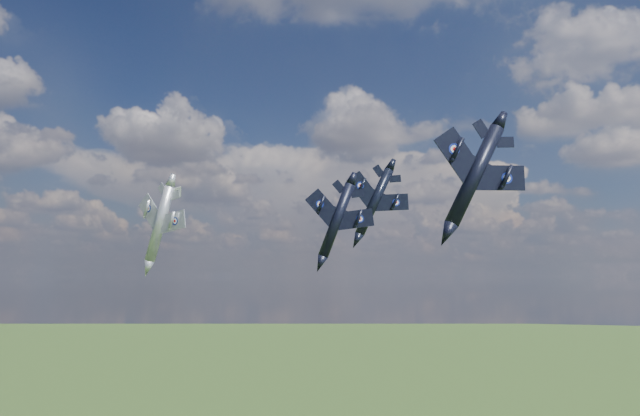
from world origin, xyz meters
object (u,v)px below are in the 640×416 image
(jet_left_silver, at_px, (160,224))
(jet_lead_navy, at_px, (337,220))
(jet_high_navy, at_px, (375,202))
(jet_right_navy, at_px, (475,175))

(jet_left_silver, bearing_deg, jet_lead_navy, 2.85)
(jet_high_navy, bearing_deg, jet_lead_navy, -108.97)
(jet_high_navy, relative_size, jet_left_silver, 0.99)
(jet_lead_navy, xyz_separation_m, jet_high_navy, (0.07, 23.89, 5.05))
(jet_right_navy, bearing_deg, jet_lead_navy, 106.49)
(jet_lead_navy, distance_m, jet_high_navy, 24.42)
(jet_lead_navy, bearing_deg, jet_high_navy, 76.52)
(jet_high_navy, xyz_separation_m, jet_left_silver, (-29.61, -15.28, -4.08))
(jet_high_navy, height_order, jet_left_silver, jet_high_navy)
(jet_lead_navy, distance_m, jet_left_silver, 30.79)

